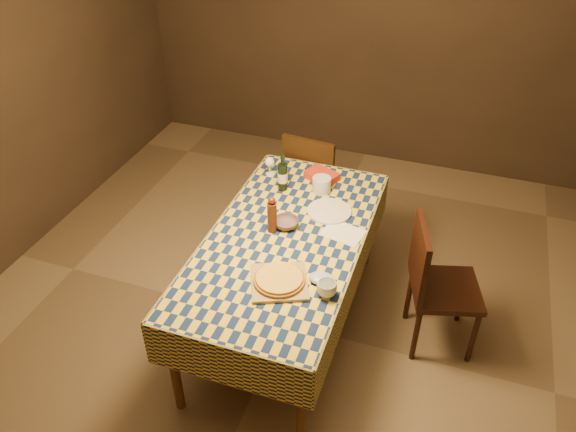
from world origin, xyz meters
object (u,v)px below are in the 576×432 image
(cutting_board, at_px, (279,282))
(wine_bottle, at_px, (283,176))
(pizza, at_px, (279,279))
(chair_far, at_px, (313,179))
(bowl, at_px, (286,223))
(chair_right, at_px, (434,281))
(dining_table, at_px, (285,247))
(white_plate, at_px, (329,211))

(cutting_board, relative_size, wine_bottle, 1.11)
(pizza, relative_size, chair_far, 0.41)
(chair_far, bearing_deg, cutting_board, -80.56)
(cutting_board, relative_size, pizza, 0.81)
(bowl, height_order, chair_far, chair_far)
(chair_right, bearing_deg, bowl, -175.25)
(wine_bottle, distance_m, chair_right, 1.21)
(cutting_board, bearing_deg, pizza, 0.00)
(chair_right, bearing_deg, chair_far, 140.06)
(cutting_board, distance_m, pizza, 0.02)
(dining_table, distance_m, chair_far, 1.10)
(white_plate, distance_m, chair_far, 0.84)
(chair_right, bearing_deg, cutting_board, -144.29)
(pizza, xyz_separation_m, bowl, (-0.14, 0.51, -0.01))
(chair_far, bearing_deg, white_plate, -65.96)
(pizza, height_order, bowl, bowl)
(cutting_board, height_order, bowl, bowl)
(cutting_board, bearing_deg, bowl, 105.08)
(white_plate, height_order, chair_right, chair_right)
(chair_far, distance_m, chair_right, 1.39)
(dining_table, relative_size, chair_far, 1.98)
(pizza, distance_m, chair_far, 1.52)
(wine_bottle, relative_size, chair_far, 0.30)
(chair_right, bearing_deg, white_plate, 167.92)
(pizza, height_order, chair_right, chair_right)
(chair_right, bearing_deg, dining_table, -168.47)
(cutting_board, xyz_separation_m, white_plate, (0.08, 0.74, -0.00))
(cutting_board, height_order, pizza, pizza)
(pizza, relative_size, white_plate, 1.32)
(dining_table, height_order, wine_bottle, wine_bottle)
(dining_table, height_order, cutting_board, cutting_board)
(pizza, xyz_separation_m, white_plate, (0.08, 0.74, -0.02))
(cutting_board, xyz_separation_m, wine_bottle, (-0.30, 0.91, 0.09))
(cutting_board, height_order, chair_right, chair_right)
(dining_table, distance_m, cutting_board, 0.42)
(wine_bottle, height_order, chair_far, wine_bottle)
(pizza, distance_m, chair_right, 1.04)
(white_plate, bearing_deg, bowl, -132.64)
(chair_far, bearing_deg, chair_right, -39.94)
(bowl, distance_m, white_plate, 0.32)
(chair_far, bearing_deg, dining_table, -82.49)
(dining_table, bearing_deg, white_plate, 61.87)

